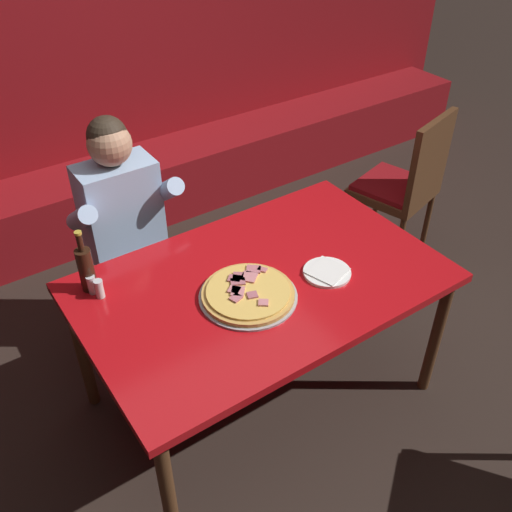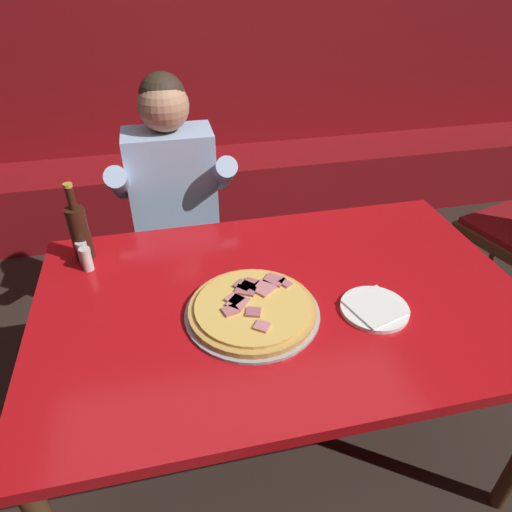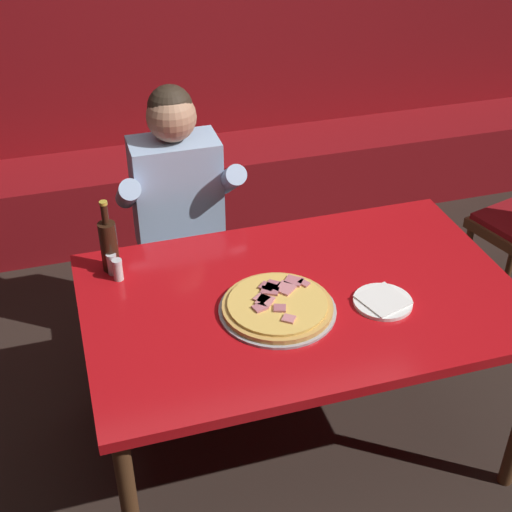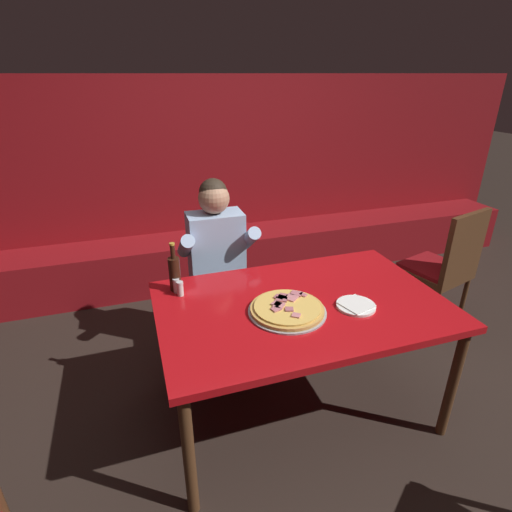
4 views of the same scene
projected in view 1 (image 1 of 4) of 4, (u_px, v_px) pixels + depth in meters
name	position (u px, v px, depth m)	size (l,w,h in m)	color
ground_plane	(261.00, 393.00, 2.93)	(24.00, 24.00, 0.00)	black
booth_wall_panel	(74.00, 84.00, 3.78)	(6.80, 0.16, 1.90)	maroon
booth_bench	(110.00, 197.00, 4.00)	(6.46, 0.48, 0.46)	maroon
main_dining_table	(262.00, 291.00, 2.50)	(1.56, 1.00, 0.76)	#4C2D19
pizza	(248.00, 294.00, 2.36)	(0.41, 0.41, 0.05)	#9E9EA3
plate_white_paper	(327.00, 272.00, 2.49)	(0.21, 0.21, 0.02)	white
beer_bottle	(86.00, 268.00, 2.35)	(0.07, 0.07, 0.29)	black
shaker_red_pepper_flakes	(92.00, 285.00, 2.37)	(0.04, 0.04, 0.09)	silver
shaker_parmesan	(99.00, 290.00, 2.35)	(0.04, 0.04, 0.09)	silver
diner_seated_blue_shirt	(130.00, 230.00, 2.85)	(0.53, 0.53, 1.27)	black
dining_chair_far_left	(407.00, 180.00, 3.49)	(0.54, 0.54, 1.02)	#4C2D19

